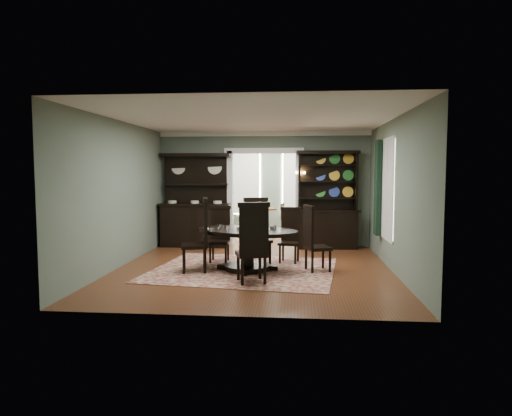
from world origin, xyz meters
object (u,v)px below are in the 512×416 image
(dining_table, at_px, (247,242))
(welsh_dresser, at_px, (327,213))
(sideboard, at_px, (196,214))
(parlor_table, at_px, (263,217))

(dining_table, height_order, welsh_dresser, welsh_dresser)
(sideboard, xyz_separation_m, parlor_table, (1.59, 2.26, -0.31))
(dining_table, bearing_deg, welsh_dresser, 77.38)
(sideboard, relative_size, parlor_table, 2.73)
(sideboard, bearing_deg, dining_table, -59.88)
(parlor_table, bearing_deg, welsh_dresser, -50.85)
(sideboard, bearing_deg, welsh_dresser, -0.31)
(welsh_dresser, bearing_deg, dining_table, -126.29)
(dining_table, bearing_deg, parlor_table, 110.02)
(sideboard, xyz_separation_m, welsh_dresser, (3.42, 0.01, 0.05))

